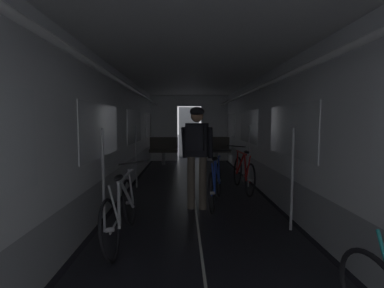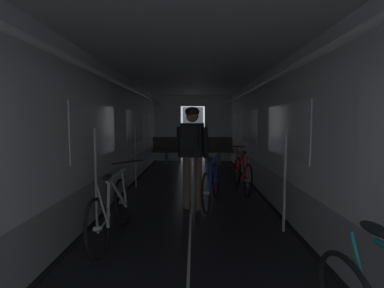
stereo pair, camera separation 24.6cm
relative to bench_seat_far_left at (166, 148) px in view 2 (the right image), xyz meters
name	(u,v)px [view 2 (the right image)]	position (x,y,z in m)	size (l,w,h in m)	color
train_car_shell	(191,110)	(0.90, -4.47, 1.13)	(3.14, 12.34, 2.57)	black
bench_seat_far_left	(166,148)	(0.00, 0.00, 0.00)	(0.98, 0.51, 0.95)	gray
bench_seat_far_right	(219,148)	(1.80, 0.00, 0.00)	(0.98, 0.51, 0.95)	gray
bicycle_red	(242,173)	(1.97, -3.75, -0.18)	(0.44, 1.69, 0.95)	black
bicycle_silver	(112,210)	(-0.07, -6.26, -0.19)	(0.44, 1.69, 0.96)	black
person_cyclist_aisle	(192,146)	(0.92, -5.01, 0.50)	(0.56, 0.45, 1.73)	brown
bicycle_blue_in_aisle	(211,184)	(1.27, -4.75, -0.18)	(0.59, 1.67, 0.94)	black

